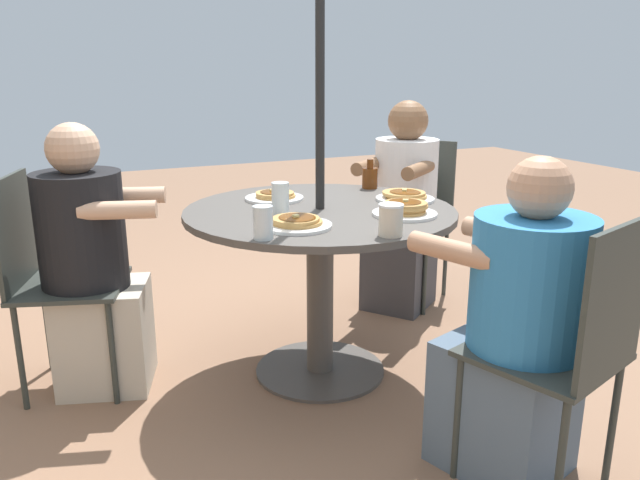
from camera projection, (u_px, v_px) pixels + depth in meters
name	position (u px, v px, depth m)	size (l,w,h in m)	color
ground_plane	(320.00, 371.00, 2.80)	(12.00, 12.00, 0.00)	#8C664C
patio_table	(320.00, 244.00, 2.64)	(1.13, 1.13, 0.75)	#4C4742
umbrella_pole	(320.00, 98.00, 2.47)	(0.04, 0.04, 2.40)	black
patio_chair_north	(414.00, 209.00, 3.59)	(0.58, 0.58, 0.91)	#333833
diner_north	(403.00, 215.00, 3.45)	(0.54, 0.57, 1.15)	#3D3D42
patio_chair_east	(48.00, 270.00, 2.53)	(0.52, 0.52, 0.91)	#333833
diner_east	(92.00, 272.00, 2.55)	(0.46, 0.53, 1.11)	beige
patio_chair_south	(571.00, 343.00, 1.87)	(0.52, 0.52, 0.91)	#333833
diner_south	(517.00, 338.00, 2.00)	(0.57, 0.49, 1.07)	slate
pancake_plate_a	(275.00, 196.00, 2.77)	(0.26, 0.26, 0.05)	white
pancake_plate_b	(297.00, 223.00, 2.29)	(0.26, 0.26, 0.05)	white
pancake_plate_c	(405.00, 210.00, 2.47)	(0.26, 0.26, 0.07)	white
pancake_plate_d	(405.00, 197.00, 2.75)	(0.26, 0.26, 0.05)	white
syrup_bottle	(370.00, 177.00, 3.01)	(0.10, 0.08, 0.14)	#602D0F
coffee_cup	(391.00, 220.00, 2.17)	(0.09, 0.09, 0.11)	beige
drinking_glass_a	(280.00, 199.00, 2.46)	(0.07, 0.07, 0.13)	silver
drinking_glass_b	(263.00, 223.00, 2.13)	(0.07, 0.07, 0.12)	silver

